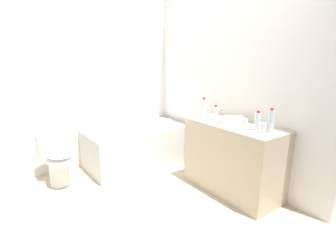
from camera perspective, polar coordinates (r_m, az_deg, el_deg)
ground_plane at (r=3.17m, az=-7.08°, el=-15.60°), size 3.68×3.68×0.00m
wall_back_tiled at (r=4.00m, az=-17.25°, el=8.91°), size 3.08×0.10×2.45m
wall_right_mirror at (r=3.62m, az=12.16°, el=8.64°), size 0.10×3.02×2.45m
bathtub at (r=4.01m, az=-6.69°, el=-4.00°), size 1.47×0.79×1.26m
toilet at (r=3.66m, az=-22.76°, el=-6.65°), size 0.36×0.56×0.64m
vanity_counter at (r=3.27m, az=13.75°, el=-6.72°), size 0.54×1.16×0.84m
sink_basin at (r=3.15m, az=13.75°, el=1.11°), size 0.28×0.28×0.06m
sink_faucet at (r=3.28m, az=15.70°, el=1.56°), size 0.12×0.15×0.07m
water_bottle_0 at (r=2.91m, az=18.68°, el=0.96°), size 0.06×0.06×0.21m
water_bottle_1 at (r=2.87m, az=21.23°, el=0.98°), size 0.07×0.07×0.25m
water_bottle_2 at (r=3.26m, az=10.18°, el=2.76°), size 0.06×0.06×0.18m
water_bottle_3 at (r=3.41m, az=7.68°, el=3.92°), size 0.07×0.07×0.24m
drinking_glass_0 at (r=2.85m, az=19.76°, el=-0.39°), size 0.06×0.06×0.10m
drinking_glass_1 at (r=2.96m, az=16.20°, el=0.48°), size 0.06×0.06×0.10m
soap_dish at (r=3.34m, az=8.65°, el=1.82°), size 0.09×0.06×0.02m
toilet_paper_roll at (r=3.63m, az=-25.78°, el=-11.88°), size 0.11×0.11×0.12m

